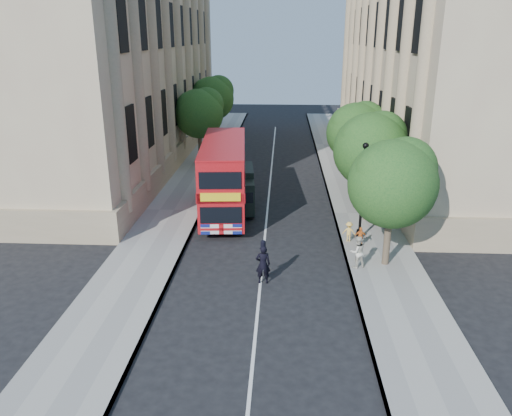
# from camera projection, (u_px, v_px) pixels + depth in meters

# --- Properties ---
(ground) EXTENTS (120.00, 120.00, 0.00)m
(ground) POSITION_uv_depth(u_px,v_px,m) (259.00, 294.00, 21.03)
(ground) COLOR black
(ground) RESTS_ON ground
(pavement_right) EXTENTS (3.50, 80.00, 0.12)m
(pavement_right) POSITION_uv_depth(u_px,v_px,m) (362.00, 214.00, 30.15)
(pavement_right) COLOR gray
(pavement_right) RESTS_ON ground
(pavement_left) EXTENTS (3.50, 80.00, 0.12)m
(pavement_left) POSITION_uv_depth(u_px,v_px,m) (174.00, 211.00, 30.73)
(pavement_left) COLOR gray
(pavement_left) RESTS_ON ground
(building_right) EXTENTS (12.00, 38.00, 18.00)m
(building_right) POSITION_uv_depth(u_px,v_px,m) (445.00, 52.00, 39.99)
(building_right) COLOR tan
(building_right) RESTS_ON ground
(building_left) EXTENTS (12.00, 38.00, 18.00)m
(building_left) POSITION_uv_depth(u_px,v_px,m) (108.00, 51.00, 41.39)
(building_left) COLOR tan
(building_left) RESTS_ON ground
(tree_right_near) EXTENTS (4.00, 4.00, 6.08)m
(tree_right_near) POSITION_uv_depth(u_px,v_px,m) (394.00, 179.00, 22.20)
(tree_right_near) COLOR #473828
(tree_right_near) RESTS_ON ground
(tree_right_mid) EXTENTS (4.20, 4.20, 6.37)m
(tree_right_mid) POSITION_uv_depth(u_px,v_px,m) (372.00, 146.00, 27.79)
(tree_right_mid) COLOR #473828
(tree_right_mid) RESTS_ON ground
(tree_right_far) EXTENTS (4.00, 4.00, 6.15)m
(tree_right_far) POSITION_uv_depth(u_px,v_px,m) (357.00, 129.00, 33.49)
(tree_right_far) COLOR #473828
(tree_right_far) RESTS_ON ground
(tree_left_far) EXTENTS (4.00, 4.00, 6.30)m
(tree_left_far) POSITION_uv_depth(u_px,v_px,m) (199.00, 111.00, 40.64)
(tree_left_far) COLOR #473828
(tree_left_far) RESTS_ON ground
(tree_left_back) EXTENTS (4.20, 4.20, 6.65)m
(tree_left_back) POSITION_uv_depth(u_px,v_px,m) (213.00, 96.00, 48.10)
(tree_left_back) COLOR #473828
(tree_left_back) RESTS_ON ground
(lamp_post) EXTENTS (0.32, 0.32, 5.16)m
(lamp_post) POSITION_uv_depth(u_px,v_px,m) (362.00, 196.00, 25.61)
(lamp_post) COLOR black
(lamp_post) RESTS_ON pavement_right
(double_decker_bus) EXTENTS (3.16, 9.49, 4.31)m
(double_decker_bus) POSITION_uv_depth(u_px,v_px,m) (224.00, 175.00, 29.86)
(double_decker_bus) COLOR #A50B10
(double_decker_bus) RESTS_ON ground
(box_van) EXTENTS (2.23, 4.62, 2.56)m
(box_van) POSITION_uv_depth(u_px,v_px,m) (239.00, 190.00, 30.75)
(box_van) COLOR black
(box_van) RESTS_ON ground
(police_constable) EXTENTS (0.69, 0.49, 1.77)m
(police_constable) POSITION_uv_depth(u_px,v_px,m) (263.00, 264.00, 21.68)
(police_constable) COLOR black
(police_constable) RESTS_ON ground
(woman_pedestrian) EXTENTS (0.89, 0.79, 1.53)m
(woman_pedestrian) POSITION_uv_depth(u_px,v_px,m) (357.00, 252.00, 22.93)
(woman_pedestrian) COLOR beige
(woman_pedestrian) RESTS_ON pavement_right
(child_a) EXTENTS (0.63, 0.33, 1.02)m
(child_a) POSITION_uv_depth(u_px,v_px,m) (361.00, 237.00, 25.31)
(child_a) COLOR orange
(child_a) RESTS_ON pavement_right
(child_b) EXTENTS (0.75, 0.53, 1.06)m
(child_b) POSITION_uv_depth(u_px,v_px,m) (349.00, 232.00, 25.92)
(child_b) COLOR #F4C153
(child_b) RESTS_ON pavement_right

